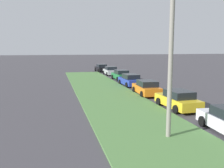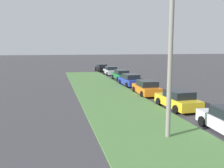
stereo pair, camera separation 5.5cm
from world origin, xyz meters
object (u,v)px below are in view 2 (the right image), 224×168
Objects in this scene: parked_car_blue at (130,80)px; parked_car_silver at (111,71)px; parked_car_orange at (147,88)px; parked_car_black at (102,68)px; streetlight at (177,54)px; parked_car_yellow at (178,100)px; parked_car_green at (121,75)px.

parked_car_blue is 12.44m from parked_car_silver.
parked_car_black is (24.53, -0.07, 0.00)m from parked_car_orange.
parked_car_black is at bearing 1.90° from parked_car_orange.
parked_car_black is 36.49m from streetlight.
parked_car_yellow and parked_car_orange have the same top height.
parked_car_blue is at bearing 174.52° from parked_car_green.
parked_car_green is at bearing -8.35° from streetlight.
parked_car_silver is (18.46, -0.51, 0.00)m from parked_car_orange.
parked_car_silver is at bearing -3.58° from parked_car_yellow.
parked_car_green is at bearing -6.26° from parked_car_blue.
parked_car_silver is 0.99× the size of parked_car_black.
parked_car_blue and parked_car_silver have the same top height.
parked_car_blue and parked_car_black have the same top height.
streetlight is at bearing 168.11° from parked_car_orange.
parked_car_orange is 12.56m from streetlight.
parked_car_silver is 6.08m from parked_car_black.
parked_car_yellow is at bearing 178.92° from parked_car_silver.
parked_car_blue is 18.50m from parked_car_black.
parked_car_orange and parked_car_green have the same top height.
parked_car_yellow is 1.01× the size of parked_car_green.
streetlight reaches higher than parked_car_green.
parked_car_green is 1.01× the size of parked_car_silver.
parked_car_yellow is 1.01× the size of parked_car_orange.
streetlight is at bearing 147.98° from parked_car_yellow.
parked_car_yellow is 5.91m from parked_car_orange.
parked_car_black is (12.86, 0.46, 0.00)m from parked_car_green.
streetlight is at bearing 167.52° from parked_car_blue.
parked_car_green is at bearing 179.58° from parked_car_silver.
parked_car_orange is 0.58× the size of streetlight.
streetlight is at bearing 172.99° from parked_car_silver.
parked_car_silver and parked_car_black have the same top height.
parked_car_orange is at bearing -13.94° from streetlight.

